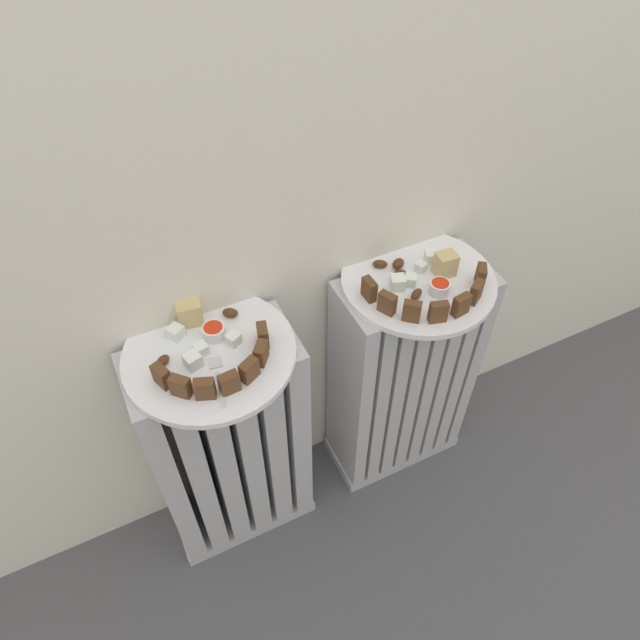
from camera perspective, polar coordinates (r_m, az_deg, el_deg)
name	(u,v)px	position (r m, az deg, el deg)	size (l,w,h in m)	color
ground_plane	(376,581)	(1.40, 5.48, -24.15)	(6.00, 6.00, 0.00)	#4C4C51
radiator_left	(230,447)	(1.21, -8.81, -12.27)	(0.31, 0.15, 0.58)	#B2B2B7
radiator_right	(401,378)	(1.31, 8.01, -5.66)	(0.31, 0.15, 0.58)	#B2B2B7
plate_left	(210,353)	(0.97, -10.79, -3.24)	(0.29, 0.29, 0.01)	white
plate_right	(418,280)	(1.09, 9.62, 3.89)	(0.29, 0.29, 0.01)	white
dark_cake_slice_left_0	(162,376)	(0.93, -15.29, -5.33)	(0.03, 0.02, 0.04)	#56351E
dark_cake_slice_left_1	(180,386)	(0.91, -13.54, -6.36)	(0.03, 0.02, 0.04)	#56351E
dark_cake_slice_left_2	(205,389)	(0.90, -11.26, -6.65)	(0.03, 0.02, 0.04)	#56351E
dark_cake_slice_left_3	(229,383)	(0.90, -8.90, -6.13)	(0.03, 0.02, 0.04)	#56351E
dark_cake_slice_left_4	(249,370)	(0.91, -6.96, -4.91)	(0.03, 0.02, 0.04)	#56351E
dark_cake_slice_left_5	(261,353)	(0.93, -5.82, -3.25)	(0.03, 0.02, 0.04)	#56351E
dark_cake_slice_left_6	(263,335)	(0.95, -5.64, -1.51)	(0.03, 0.02, 0.04)	#56351E
marble_cake_slice_left_0	(190,312)	(1.00, -12.70, 0.77)	(0.04, 0.03, 0.04)	tan
turkish_delight_left_0	(201,349)	(0.96, -11.59, -2.81)	(0.02, 0.02, 0.02)	white
turkish_delight_left_1	(193,361)	(0.94, -12.38, -3.91)	(0.02, 0.02, 0.02)	white
turkish_delight_left_2	(233,339)	(0.96, -8.50, -1.85)	(0.02, 0.02, 0.02)	white
turkish_delight_left_3	(176,332)	(0.99, -13.96, -1.18)	(0.02, 0.02, 0.02)	white
medjool_date_left_0	(230,313)	(1.01, -8.82, 0.71)	(0.03, 0.02, 0.02)	#4C2814
medjool_date_left_1	(163,361)	(0.96, -15.20, -3.91)	(0.03, 0.02, 0.01)	#4C2814
jam_bowl_left	(214,331)	(0.98, -10.39, -1.08)	(0.04, 0.04, 0.02)	white
dark_cake_slice_right_0	(369,289)	(1.02, 4.85, 3.02)	(0.03, 0.02, 0.04)	#56351E
dark_cake_slice_right_1	(387,303)	(1.00, 6.61, 1.66)	(0.03, 0.02, 0.04)	#56351E
dark_cake_slice_right_2	(412,311)	(0.99, 9.01, 0.85)	(0.03, 0.02, 0.04)	#56351E
dark_cake_slice_right_3	(438,312)	(1.00, 11.54, 0.77)	(0.03, 0.02, 0.04)	#56351E
dark_cake_slice_right_4	(461,305)	(1.02, 13.70, 1.44)	(0.03, 0.02, 0.04)	#56351E
dark_cake_slice_right_5	(476,292)	(1.05, 15.08, 2.68)	(0.03, 0.02, 0.04)	#56351E
dark_cake_slice_right_6	(481,276)	(1.08, 15.50, 4.22)	(0.03, 0.02, 0.04)	#56351E
marble_cake_slice_right_0	(445,264)	(1.09, 12.22, 5.37)	(0.04, 0.03, 0.05)	tan
turkish_delight_right_0	(421,267)	(1.09, 9.87, 5.15)	(0.02, 0.02, 0.02)	white
turkish_delight_right_1	(398,283)	(1.05, 7.64, 3.65)	(0.03, 0.03, 0.03)	white
turkish_delight_right_2	(431,257)	(1.12, 10.85, 6.11)	(0.02, 0.02, 0.02)	white
turkish_delight_right_3	(410,280)	(1.06, 8.88, 3.86)	(0.02, 0.02, 0.02)	white
medjool_date_right_0	(398,264)	(1.10, 7.70, 5.51)	(0.03, 0.02, 0.02)	#4C2814
medjool_date_right_1	(416,294)	(1.04, 9.45, 2.51)	(0.03, 0.02, 0.02)	#4C2814
medjool_date_right_2	(380,264)	(1.09, 5.92, 5.50)	(0.03, 0.02, 0.02)	#4C2814
medjool_date_right_3	(400,274)	(1.08, 7.85, 4.51)	(0.03, 0.02, 0.02)	#4C2814
jam_bowl_right	(440,287)	(1.06, 11.66, 3.20)	(0.04, 0.04, 0.02)	white
fork	(218,377)	(0.93, -9.95, -5.58)	(0.03, 0.10, 0.00)	silver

